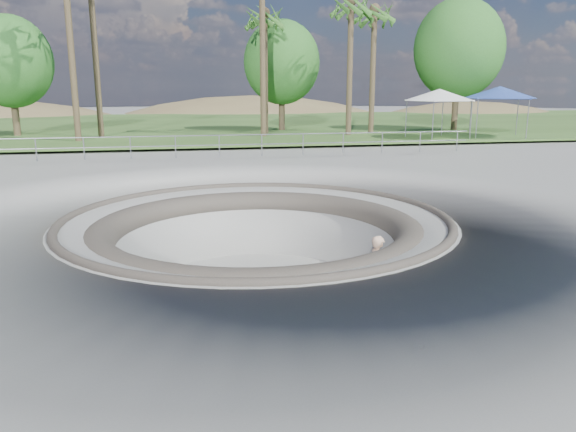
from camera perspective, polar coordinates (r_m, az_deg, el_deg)
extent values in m
plane|color=gray|center=(14.80, -3.23, -0.23)|extent=(180.00, 180.00, 0.00)
torus|color=gray|center=(15.38, -3.14, -7.50)|extent=(14.00, 14.00, 4.00)
cylinder|color=gray|center=(15.36, -3.14, -7.32)|extent=(6.60, 6.60, 0.10)
torus|color=#4C453C|center=(14.80, -3.23, -0.31)|extent=(10.24, 10.24, 0.24)
torus|color=#4C453C|center=(14.91, -3.21, -1.91)|extent=(8.91, 8.91, 0.81)
cube|color=#365421|center=(48.41, -9.07, 9.16)|extent=(180.00, 36.00, 0.12)
ellipsoid|color=brown|center=(72.75, -27.26, 3.86)|extent=(50.40, 36.00, 23.40)
ellipsoid|color=brown|center=(75.77, -3.66, 4.51)|extent=(61.60, 44.00, 28.60)
ellipsoid|color=brown|center=(76.40, 17.80, 5.88)|extent=(42.00, 30.00, 19.50)
cylinder|color=gray|center=(26.43, -7.02, 8.14)|extent=(25.00, 0.05, 0.05)
cylinder|color=gray|center=(26.47, -7.00, 7.17)|extent=(25.00, 0.05, 0.05)
cube|color=brown|center=(14.20, 8.99, -8.72)|extent=(0.77, 0.42, 0.02)
cylinder|color=#A6A5AA|center=(14.21, 8.98, -8.84)|extent=(0.08, 0.16, 0.03)
cylinder|color=#A6A5AA|center=(14.21, 8.98, -8.84)|extent=(0.08, 0.16, 0.03)
cylinder|color=silver|center=(14.22, 8.98, -8.86)|extent=(0.06, 0.04, 0.06)
cylinder|color=silver|center=(14.22, 8.98, -8.86)|extent=(0.06, 0.04, 0.06)
cylinder|color=silver|center=(14.22, 8.98, -8.86)|extent=(0.06, 0.04, 0.06)
cylinder|color=silver|center=(14.22, 8.98, -8.86)|extent=(0.06, 0.04, 0.06)
imported|color=beige|center=(13.91, 9.11, -5.42)|extent=(0.52, 0.69, 1.70)
cylinder|color=gray|center=(34.17, 13.90, 9.28)|extent=(0.06, 0.06, 2.16)
cylinder|color=gray|center=(35.42, 17.98, 9.15)|extent=(0.06, 0.06, 2.16)
cylinder|color=gray|center=(36.67, 12.07, 9.61)|extent=(0.06, 0.06, 2.16)
cylinder|color=gray|center=(37.84, 15.95, 9.50)|extent=(0.06, 0.06, 2.16)
cube|color=white|center=(35.95, 15.09, 11.27)|extent=(3.45, 3.45, 0.08)
cone|color=white|center=(35.95, 15.12, 11.82)|extent=(5.73, 5.73, 0.69)
cylinder|color=gray|center=(35.96, 19.75, 9.17)|extent=(0.06, 0.06, 2.28)
cylinder|color=gray|center=(37.52, 23.60, 8.98)|extent=(0.06, 0.06, 2.28)
cylinder|color=gray|center=(38.47, 17.52, 9.54)|extent=(0.06, 0.06, 2.28)
cylinder|color=gray|center=(39.94, 21.22, 9.37)|extent=(0.06, 0.06, 2.28)
cube|color=#2C49A1|center=(37.90, 20.68, 11.15)|extent=(4.03, 4.03, 0.08)
cone|color=#2C49A1|center=(37.89, 20.72, 11.69)|extent=(5.72, 5.72, 0.72)
cylinder|color=brown|center=(35.01, -21.23, 16.05)|extent=(0.36, 0.36, 11.12)
cylinder|color=brown|center=(37.41, -18.98, 15.20)|extent=(0.36, 0.36, 10.11)
cylinder|color=brown|center=(36.03, -2.60, 16.77)|extent=(0.36, 0.36, 11.11)
cylinder|color=brown|center=(38.03, -2.34, 14.17)|extent=(0.36, 0.36, 7.91)
cylinder|color=brown|center=(37.23, 6.29, 14.60)|extent=(0.36, 0.36, 8.53)
cylinder|color=brown|center=(38.78, 8.60, 14.21)|extent=(0.36, 0.36, 8.18)
cylinder|color=brown|center=(40.33, -26.05, 10.32)|extent=(0.44, 0.44, 4.40)
ellipsoid|color=#2A6221|center=(40.35, -26.42, 13.87)|extent=(5.25, 4.77, 5.73)
cylinder|color=brown|center=(41.20, -0.64, 11.74)|extent=(0.44, 0.44, 4.53)
ellipsoid|color=#2A6221|center=(41.22, -0.65, 15.34)|extent=(5.41, 4.92, 5.91)
cylinder|color=brown|center=(43.00, 16.70, 11.83)|extent=(0.44, 0.44, 5.39)
ellipsoid|color=#2A6221|center=(43.07, 16.98, 15.92)|extent=(6.43, 5.85, 7.02)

